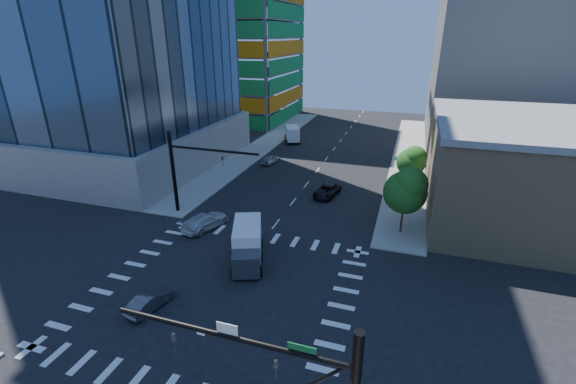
% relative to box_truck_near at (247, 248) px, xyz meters
% --- Properties ---
extents(ground, '(160.00, 160.00, 0.00)m').
position_rel_box_truck_near_xyz_m(ground, '(-0.09, -4.44, -1.39)').
color(ground, black).
rests_on(ground, ground).
extents(road_markings, '(20.00, 20.00, 0.01)m').
position_rel_box_truck_near_xyz_m(road_markings, '(-0.09, -4.44, -1.38)').
color(road_markings, silver).
rests_on(road_markings, ground).
extents(sidewalk_ne, '(5.00, 60.00, 0.15)m').
position_rel_box_truck_near_xyz_m(sidewalk_ne, '(12.41, 35.56, -1.31)').
color(sidewalk_ne, gray).
rests_on(sidewalk_ne, ground).
extents(sidewalk_nw, '(5.00, 60.00, 0.15)m').
position_rel_box_truck_near_xyz_m(sidewalk_nw, '(-12.59, 35.56, -1.31)').
color(sidewalk_nw, gray).
rests_on(sidewalk_nw, ground).
extents(construction_building, '(25.16, 34.50, 70.60)m').
position_rel_box_truck_near_xyz_m(construction_building, '(-27.51, 57.49, 23.22)').
color(construction_building, slate).
rests_on(construction_building, ground).
extents(commercial_building, '(20.50, 22.50, 10.60)m').
position_rel_box_truck_near_xyz_m(commercial_building, '(24.91, 17.56, 3.93)').
color(commercial_building, tan).
rests_on(commercial_building, ground).
extents(bg_building_ne, '(24.00, 30.00, 28.00)m').
position_rel_box_truck_near_xyz_m(bg_building_ne, '(26.91, 50.56, 12.61)').
color(bg_building_ne, slate).
rests_on(bg_building_ne, ground).
extents(signal_mast_nw, '(10.20, 0.40, 9.00)m').
position_rel_box_truck_near_xyz_m(signal_mast_nw, '(-10.09, 7.06, 4.11)').
color(signal_mast_nw, black).
rests_on(signal_mast_nw, sidewalk_nw).
extents(tree_south, '(4.16, 4.16, 6.82)m').
position_rel_box_truck_near_xyz_m(tree_south, '(12.54, 9.47, 3.30)').
color(tree_south, '#382316').
rests_on(tree_south, sidewalk_ne).
extents(tree_north, '(3.54, 3.52, 5.78)m').
position_rel_box_truck_near_xyz_m(tree_north, '(12.84, 21.47, 2.60)').
color(tree_north, '#382316').
rests_on(tree_north, sidewalk_ne).
extents(car_nb_far, '(3.01, 5.15, 1.35)m').
position_rel_box_truck_near_xyz_m(car_nb_far, '(3.32, 16.61, -0.71)').
color(car_nb_far, black).
rests_on(car_nb_far, ground).
extents(car_sb_near, '(3.63, 5.74, 1.55)m').
position_rel_box_truck_near_xyz_m(car_sb_near, '(-6.67, 4.49, -0.61)').
color(car_sb_near, silver).
rests_on(car_sb_near, ground).
extents(car_sb_mid, '(2.16, 4.14, 1.34)m').
position_rel_box_truck_near_xyz_m(car_sb_mid, '(-7.74, 26.55, -0.72)').
color(car_sb_mid, '#A2A5A9').
rests_on(car_sb_mid, ground).
extents(car_sb_cross, '(2.01, 3.99, 1.26)m').
position_rel_box_truck_near_xyz_m(car_sb_cross, '(-4.21, -7.88, -0.76)').
color(car_sb_cross, '#494A4E').
rests_on(car_sb_cross, ground).
extents(box_truck_near, '(4.54, 6.50, 3.14)m').
position_rel_box_truck_near_xyz_m(box_truck_near, '(0.00, 0.00, 0.00)').
color(box_truck_near, black).
rests_on(box_truck_near, ground).
extents(box_truck_far, '(4.32, 6.01, 2.90)m').
position_rel_box_truck_near_xyz_m(box_truck_far, '(-8.59, 40.29, -0.10)').
color(box_truck_far, black).
rests_on(box_truck_far, ground).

